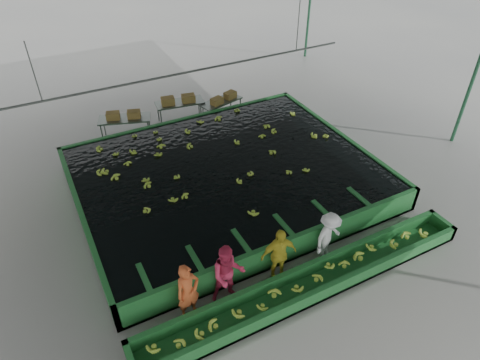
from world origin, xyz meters
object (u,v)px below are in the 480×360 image
box_stack_mid (178,103)px  box_stack_right (224,101)px  flotation_tank (227,177)px  packing_table_right (221,110)px  packing_table_left (126,128)px  worker_d (329,236)px  worker_b (228,274)px  worker_a (188,292)px  worker_c (279,255)px  box_stack_left (124,118)px  sorting_trough (311,283)px  packing_table_mid (181,112)px

box_stack_mid → box_stack_right: box_stack_mid is taller
flotation_tank → packing_table_right: (2.01, 4.67, -0.01)m
packing_table_left → worker_d: bearing=-70.3°
worker_b → worker_a: bearing=-164.7°
worker_a → packing_table_left: 9.33m
worker_c → box_stack_left: 9.41m
sorting_trough → packing_table_right: packing_table_right is taller
flotation_tank → worker_d: bearing=-75.4°
worker_c → worker_d: size_ratio=1.09×
worker_d → box_stack_mid: 9.55m
packing_table_left → box_stack_right: (4.32, -0.37, 0.40)m
worker_b → packing_table_mid: size_ratio=0.89×
flotation_tank → sorting_trough: flotation_tank is taller
worker_b → packing_table_left: worker_b is taller
worker_a → box_stack_left: 9.32m
packing_table_left → packing_table_mid: size_ratio=1.00×
worker_a → worker_c: 2.62m
packing_table_mid → box_stack_left: 2.60m
worker_a → sorting_trough: bearing=-24.2°
box_stack_mid → box_stack_right: (1.88, -0.62, -0.07)m
packing_table_right → worker_d: bearing=-95.7°
box_stack_left → box_stack_right: (4.33, -0.37, -0.07)m
packing_table_mid → box_stack_left: size_ratio=1.53×
flotation_tank → worker_b: (-2.08, -4.30, 0.47)m
sorting_trough → box_stack_mid: size_ratio=6.89×
worker_d → box_stack_left: 9.85m
worker_b → worker_c: (1.52, 0.00, -0.04)m
box_stack_left → box_stack_right: bearing=-4.9°
worker_b → packing_table_right: 9.87m
flotation_tank → worker_b: 4.80m
box_stack_right → sorting_trough: bearing=-102.4°
sorting_trough → worker_b: worker_b is taller
worker_a → worker_d: 4.30m
worker_c → box_stack_left: bearing=108.2°
sorting_trough → packing_table_left: size_ratio=4.82×
packing_table_mid → box_stack_left: bearing=-173.1°
packing_table_mid → worker_a: bearing=-110.1°
worker_c → packing_table_mid: size_ratio=0.85×
worker_b → worker_c: worker_b is taller
packing_table_right → box_stack_left: bearing=176.0°
packing_table_right → box_stack_mid: box_stack_mid is taller
sorting_trough → worker_c: 1.16m
packing_table_left → box_stack_right: 4.35m
worker_d → box_stack_mid: bearing=77.0°
worker_c → packing_table_left: (-1.64, 9.27, -0.41)m
sorting_trough → packing_table_left: (-2.19, 10.07, 0.22)m
flotation_tank → worker_c: size_ratio=5.69×
box_stack_left → packing_table_mid: bearing=6.9°
box_stack_right → worker_a: bearing=-120.8°
worker_a → box_stack_right: 10.36m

